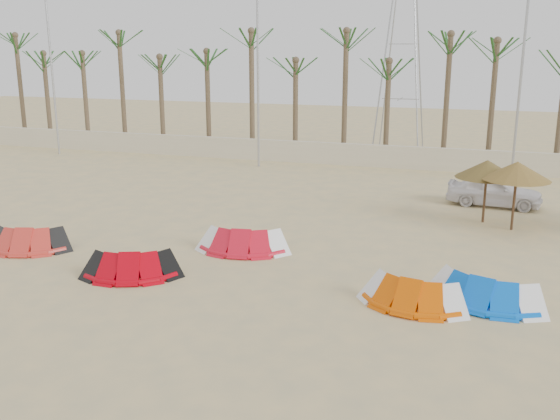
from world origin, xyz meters
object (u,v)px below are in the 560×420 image
(kite_blue, at_px, (484,287))
(parasol_left, at_px, (487,169))
(kite_red_left, at_px, (32,237))
(kite_red_right, at_px, (246,238))
(car, at_px, (494,191))
(kite_orange, at_px, (413,289))
(parasol_mid, at_px, (517,171))
(kite_red_mid, at_px, (136,262))

(kite_blue, height_order, parasol_left, parasol_left)
(kite_red_left, xyz_separation_m, kite_red_right, (7.05, 2.24, 0.00))
(kite_red_right, distance_m, car, 12.28)
(kite_red_left, bearing_deg, kite_blue, 0.43)
(kite_orange, distance_m, parasol_left, 9.53)
(kite_orange, height_order, parasol_mid, parasol_mid)
(parasol_mid, relative_size, car, 0.66)
(kite_red_left, xyz_separation_m, kite_red_mid, (4.77, -1.12, 0.00))
(kite_red_right, distance_m, kite_orange, 6.72)
(kite_red_right, bearing_deg, kite_red_left, -162.34)
(parasol_left, bearing_deg, parasol_mid, -35.74)
(kite_red_right, bearing_deg, kite_red_mid, -124.10)
(kite_red_mid, bearing_deg, parasol_left, 43.96)
(parasol_mid, bearing_deg, kite_red_mid, -141.26)
(kite_red_left, height_order, parasol_mid, parasol_mid)
(kite_red_left, relative_size, car, 0.80)
(kite_red_mid, distance_m, car, 16.32)
(kite_red_mid, height_order, parasol_left, parasol_left)
(kite_blue, bearing_deg, kite_red_right, 164.83)
(kite_blue, bearing_deg, kite_red_left, -179.57)
(kite_blue, distance_m, parasol_left, 8.59)
(car, bearing_deg, parasol_left, 177.49)
(kite_red_left, distance_m, parasol_mid, 17.74)
(kite_red_left, bearing_deg, kite_red_mid, -13.19)
(kite_red_left, distance_m, kite_orange, 13.11)
(kite_orange, relative_size, parasol_left, 1.24)
(parasol_mid, bearing_deg, kite_blue, -96.87)
(kite_orange, distance_m, parasol_mid, 9.08)
(kite_orange, height_order, parasol_left, parasol_left)
(kite_red_left, distance_m, parasol_left, 17.15)
(kite_red_right, bearing_deg, car, 48.66)
(kite_blue, height_order, parasol_mid, parasol_mid)
(parasol_left, bearing_deg, kite_blue, -89.02)
(kite_red_mid, bearing_deg, parasol_mid, 38.74)
(kite_red_mid, distance_m, kite_red_right, 4.06)
(kite_red_mid, bearing_deg, kite_blue, 6.92)
(parasol_mid, xyz_separation_m, car, (-0.68, 3.71, -1.62))
(kite_orange, xyz_separation_m, parasol_left, (1.68, 9.22, 1.75))
(kite_red_right, bearing_deg, parasol_left, 39.11)
(kite_red_left, height_order, kite_blue, same)
(parasol_left, height_order, parasol_mid, parasol_mid)
(kite_red_mid, height_order, parasol_mid, parasol_mid)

